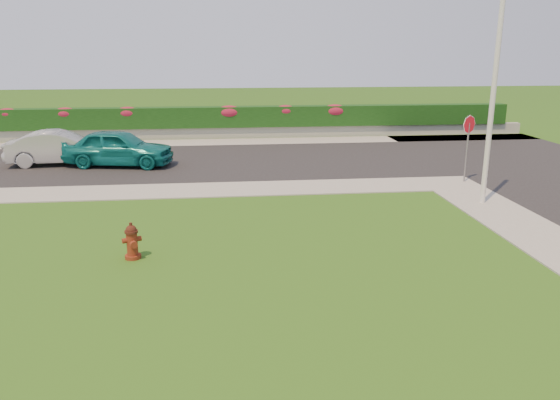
{
  "coord_description": "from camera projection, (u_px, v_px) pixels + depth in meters",
  "views": [
    {
      "loc": [
        -1.22,
        -9.49,
        4.76
      ],
      "look_at": [
        0.29,
        4.28,
        0.9
      ],
      "focal_mm": 35.0,
      "sensor_mm": 36.0,
      "label": 1
    }
  ],
  "objects": [
    {
      "name": "flower_clump_d",
      "position": [
        229.0,
        112.0,
        29.67
      ],
      "size": [
        1.41,
        0.91,
        0.7
      ],
      "primitive_type": "ellipsoid",
      "color": "#A61C32",
      "rests_on": "hedge"
    },
    {
      "name": "curb_corner",
      "position": [
        449.0,
        183.0,
        19.84
      ],
      "size": [
        2.0,
        2.0,
        0.04
      ],
      "primitive_type": "cube",
      "color": "gray",
      "rests_on": "ground"
    },
    {
      "name": "stop_sign",
      "position": [
        468.0,
        133.0,
        19.59
      ],
      "size": [
        0.6,
        0.34,
        2.47
      ],
      "rotation": [
        0.0,
        0.0,
        0.11
      ],
      "color": "slate",
      "rests_on": "ground"
    },
    {
      "name": "sidewalk_beyond",
      "position": [
        225.0,
        142.0,
        28.58
      ],
      "size": [
        34.0,
        2.0,
        0.04
      ],
      "primitive_type": "cube",
      "color": "gray",
      "rests_on": "ground"
    },
    {
      "name": "flower_clump_c",
      "position": [
        128.0,
        113.0,
        29.1
      ],
      "size": [
        1.26,
        0.81,
        0.63
      ],
      "primitive_type": "ellipsoid",
      "color": "#A61C32",
      "rests_on": "hedge"
    },
    {
      "name": "hedge",
      "position": [
        224.0,
        117.0,
        29.81
      ],
      "size": [
        32.0,
        0.9,
        1.1
      ],
      "primitive_type": "cube",
      "color": "black",
      "rests_on": "retaining_wall"
    },
    {
      "name": "fire_hydrant",
      "position": [
        132.0,
        242.0,
        12.7
      ],
      "size": [
        0.45,
        0.43,
        0.87
      ],
      "rotation": [
        0.0,
        0.0,
        0.37
      ],
      "color": "#56100D",
      "rests_on": "ground"
    },
    {
      "name": "flower_clump_a",
      "position": [
        8.0,
        114.0,
        28.45
      ],
      "size": [
        1.14,
        0.73,
        0.57
      ],
      "primitive_type": "ellipsoid",
      "color": "#A61C32",
      "rests_on": "hedge"
    },
    {
      "name": "flower_clump_b",
      "position": [
        65.0,
        113.0,
        28.76
      ],
      "size": [
        1.23,
        0.79,
        0.62
      ],
      "primitive_type": "ellipsoid",
      "color": "#A61C32",
      "rests_on": "hedge"
    },
    {
      "name": "street_far",
      "position": [
        133.0,
        163.0,
        23.37
      ],
      "size": [
        26.0,
        8.0,
        0.04
      ],
      "primitive_type": "cube",
      "color": "black",
      "rests_on": "ground"
    },
    {
      "name": "flower_clump_f",
      "position": [
        335.0,
        111.0,
        30.28
      ],
      "size": [
        1.38,
        0.89,
        0.69
      ],
      "primitive_type": "ellipsoid",
      "color": "#A61C32",
      "rests_on": "hedge"
    },
    {
      "name": "retaining_wall",
      "position": [
        225.0,
        133.0,
        29.94
      ],
      "size": [
        34.0,
        0.4,
        0.6
      ],
      "primitive_type": "cube",
      "color": "gray",
      "rests_on": "ground"
    },
    {
      "name": "flower_clump_e",
      "position": [
        285.0,
        111.0,
        29.98
      ],
      "size": [
        1.21,
        0.78,
        0.6
      ],
      "primitive_type": "ellipsoid",
      "color": "#A61C32",
      "rests_on": "hedge"
    },
    {
      "name": "sidewalk_far",
      "position": [
        81.0,
        193.0,
        18.48
      ],
      "size": [
        24.0,
        2.0,
        0.04
      ],
      "primitive_type": "cube",
      "color": "gray",
      "rests_on": "ground"
    },
    {
      "name": "ground",
      "position": [
        289.0,
        305.0,
        10.49
      ],
      "size": [
        120.0,
        120.0,
        0.0
      ],
      "primitive_type": "plane",
      "color": "black",
      "rests_on": "ground"
    },
    {
      "name": "sedan_teal",
      "position": [
        119.0,
        148.0,
        22.54
      ],
      "size": [
        4.69,
        2.57,
        1.51
      ],
      "primitive_type": "imported",
      "rotation": [
        0.0,
        0.0,
        1.39
      ],
      "color": "#0D6868",
      "rests_on": "street_far"
    },
    {
      "name": "sedan_silver",
      "position": [
        61.0,
        148.0,
        22.85
      ],
      "size": [
        4.38,
        1.8,
        1.41
      ],
      "primitive_type": "imported",
      "rotation": [
        0.0,
        0.0,
        1.64
      ],
      "color": "#A4A8AC",
      "rests_on": "street_far"
    },
    {
      "name": "utility_pole",
      "position": [
        493.0,
        95.0,
        16.39
      ],
      "size": [
        0.16,
        0.16,
        6.78
      ],
      "primitive_type": "cylinder",
      "color": "silver",
      "rests_on": "ground"
    }
  ]
}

